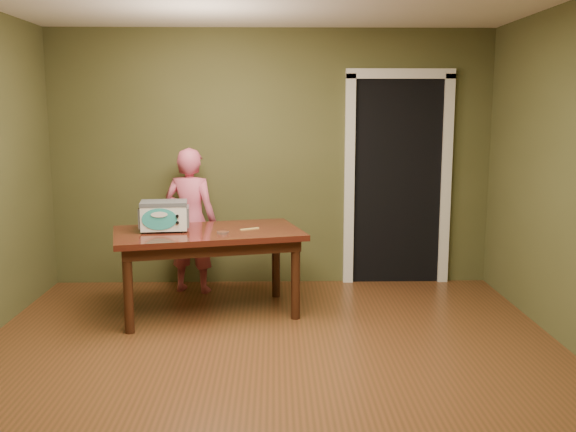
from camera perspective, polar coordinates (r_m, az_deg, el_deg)
The scene contains 8 objects.
floor at distance 4.45m, azimuth -1.55°, elevation -14.33°, with size 5.00×5.00×0.00m, color brown.
room_shell at distance 4.07m, azimuth -1.66°, elevation 8.23°, with size 4.52×5.02×2.61m.
doorway at distance 7.01m, azimuth 9.24°, elevation 3.27°, with size 1.10×0.66×2.25m.
dining_table at distance 5.67m, azimuth -7.12°, elevation -2.27°, with size 1.77×1.25×0.75m.
toy_oven at distance 5.66m, azimuth -10.96°, elevation 0.10°, with size 0.45×0.33×0.26m.
baking_pan at distance 5.47m, azimuth -5.81°, elevation -1.47°, with size 0.10×0.10×0.02m.
spatula at distance 5.67m, azimuth -3.43°, elevation -1.15°, with size 0.18×0.03×0.01m, color #DBC15F.
child at distance 6.37m, azimuth -8.64°, elevation -0.41°, with size 0.52×0.34×1.43m, color #CF5573.
Camera 1 is at (0.03, -4.07, 1.79)m, focal length 40.00 mm.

